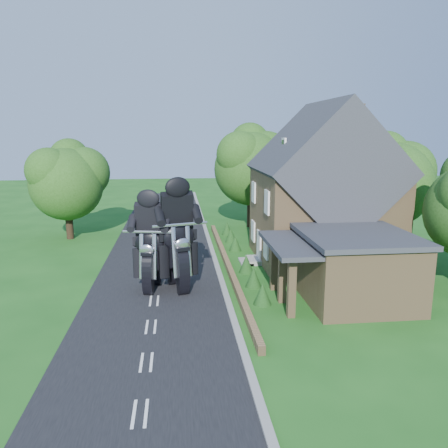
{
  "coord_description": "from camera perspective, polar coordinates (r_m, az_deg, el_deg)",
  "views": [
    {
      "loc": [
        1.24,
        -20.82,
        8.25
      ],
      "look_at": [
        4.07,
        5.05,
        2.8
      ],
      "focal_mm": 35.0,
      "sensor_mm": 36.0,
      "label": 1
    }
  ],
  "objects": [
    {
      "name": "tree_behind_house",
      "position": [
        39.21,
        13.18,
        8.57
      ],
      "size": [
        7.81,
        7.2,
        10.08
      ],
      "color": "black",
      "rests_on": "ground"
    },
    {
      "name": "shrub_a",
      "position": [
        21.65,
        5.05,
        -9.06
      ],
      "size": [
        0.9,
        0.9,
        1.1
      ],
      "primitive_type": "cone",
      "color": "#133711",
      "rests_on": "ground"
    },
    {
      "name": "tree_far_road",
      "position": [
        36.02,
        -19.31,
        5.74
      ],
      "size": [
        6.08,
        5.6,
        7.84
      ],
      "color": "black",
      "rests_on": "ground"
    },
    {
      "name": "road",
      "position": [
        22.43,
        -9.11,
        -9.89
      ],
      "size": [
        7.0,
        80.0,
        0.02
      ],
      "primitive_type": "cube",
      "color": "black",
      "rests_on": "ground"
    },
    {
      "name": "tree_house_right",
      "position": [
        33.37,
        21.41,
        5.75
      ],
      "size": [
        6.51,
        6.0,
        8.4
      ],
      "color": "black",
      "rests_on": "ground"
    },
    {
      "name": "motorcycle_lead",
      "position": [
        23.5,
        -5.98,
        -6.44
      ],
      "size": [
        1.01,
        2.01,
        1.82
      ],
      "primitive_type": null,
      "rotation": [
        0.0,
        0.0,
        3.42
      ],
      "color": "black",
      "rests_on": "ground"
    },
    {
      "name": "motorcycle_follow",
      "position": [
        23.65,
        -9.43,
        -6.66
      ],
      "size": [
        0.77,
        1.8,
        1.63
      ],
      "primitive_type": null,
      "rotation": [
        0.0,
        0.0,
        2.95
      ],
      "color": "black",
      "rests_on": "ground"
    },
    {
      "name": "shrub_b",
      "position": [
        23.96,
        3.88,
        -6.95
      ],
      "size": [
        0.9,
        0.9,
        1.1
      ],
      "primitive_type": "cone",
      "color": "#133711",
      "rests_on": "ground"
    },
    {
      "name": "kerb",
      "position": [
        22.5,
        0.34,
        -9.52
      ],
      "size": [
        0.3,
        80.0,
        0.12
      ],
      "primitive_type": "cube",
      "color": "gray",
      "rests_on": "ground"
    },
    {
      "name": "garden_wall",
      "position": [
        27.22,
        0.49,
        -5.37
      ],
      "size": [
        0.3,
        22.0,
        0.4
      ],
      "primitive_type": "cube",
      "color": "olive",
      "rests_on": "ground"
    },
    {
      "name": "shrub_f",
      "position": [
        35.89,
        0.4,
        -0.56
      ],
      "size": [
        0.9,
        0.9,
        1.1
      ],
      "primitive_type": "cone",
      "color": "#133711",
      "rests_on": "ground"
    },
    {
      "name": "shrub_d",
      "position": [
        31.07,
        1.46,
        -2.53
      ],
      "size": [
        0.9,
        0.9,
        1.1
      ],
      "primitive_type": "cone",
      "color": "#133711",
      "rests_on": "ground"
    },
    {
      "name": "shrub_e",
      "position": [
        33.47,
        0.89,
        -1.47
      ],
      "size": [
        0.9,
        0.9,
        1.1
      ],
      "primitive_type": "cone",
      "color": "#133711",
      "rests_on": "ground"
    },
    {
      "name": "ground",
      "position": [
        22.43,
        -9.11,
        -9.91
      ],
      "size": [
        120.0,
        120.0,
        0.0
      ],
      "primitive_type": "plane",
      "color": "#195016",
      "rests_on": "ground"
    },
    {
      "name": "tree_behind_left",
      "position": [
        38.65,
        4.13,
        8.07
      ],
      "size": [
        6.94,
        6.4,
        9.16
      ],
      "color": "black",
      "rests_on": "ground"
    },
    {
      "name": "house",
      "position": [
        28.64,
        12.7,
        3.7
      ],
      "size": [
        9.54,
        8.64,
        10.24
      ],
      "color": "olive",
      "rests_on": "ground"
    },
    {
      "name": "annex",
      "position": [
        22.75,
        16.41,
        -5.23
      ],
      "size": [
        7.05,
        5.94,
        3.44
      ],
      "color": "olive",
      "rests_on": "ground"
    },
    {
      "name": "shrub_c",
      "position": [
        26.3,
        2.93,
        -5.21
      ],
      "size": [
        0.9,
        0.9,
        1.1
      ],
      "primitive_type": "cone",
      "color": "#133711",
      "rests_on": "ground"
    }
  ]
}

